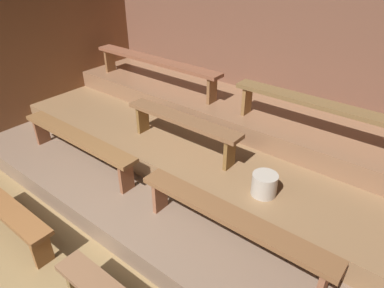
{
  "coord_description": "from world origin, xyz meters",
  "views": [
    {
      "loc": [
        2.45,
        -0.29,
        2.95
      ],
      "look_at": [
        0.01,
        2.77,
        0.61
      ],
      "focal_mm": 32.35,
      "sensor_mm": 36.0,
      "label": 1
    }
  ],
  "objects_px": {
    "bench_lower_right": "(230,220)",
    "bench_floor_left": "(9,214)",
    "bench_middle_center": "(182,123)",
    "bench_upper_left": "(155,63)",
    "bench_upper_right": "(333,111)",
    "bench_lower_left": "(77,140)",
    "pail_middle": "(264,184)"
  },
  "relations": [
    {
      "from": "bench_floor_left",
      "to": "bench_upper_left",
      "type": "xyz_separation_m",
      "value": [
        -0.55,
        2.93,
        0.85
      ]
    },
    {
      "from": "bench_upper_right",
      "to": "bench_upper_left",
      "type": "bearing_deg",
      "value": 180.0
    },
    {
      "from": "bench_upper_right",
      "to": "bench_lower_left",
      "type": "bearing_deg",
      "value": -146.29
    },
    {
      "from": "bench_floor_left",
      "to": "bench_upper_right",
      "type": "height_order",
      "value": "bench_upper_right"
    },
    {
      "from": "bench_floor_left",
      "to": "bench_lower_right",
      "type": "xyz_separation_m",
      "value": [
        2.11,
        1.16,
        0.29
      ]
    },
    {
      "from": "bench_floor_left",
      "to": "bench_upper_left",
      "type": "height_order",
      "value": "bench_upper_left"
    },
    {
      "from": "bench_middle_center",
      "to": "bench_upper_right",
      "type": "bearing_deg",
      "value": 30.85
    },
    {
      "from": "bench_floor_left",
      "to": "bench_lower_right",
      "type": "relative_size",
      "value": 0.67
    },
    {
      "from": "bench_lower_left",
      "to": "bench_middle_center",
      "type": "bearing_deg",
      "value": 37.39
    },
    {
      "from": "bench_lower_right",
      "to": "bench_upper_right",
      "type": "distance_m",
      "value": 1.87
    },
    {
      "from": "bench_floor_left",
      "to": "bench_lower_left",
      "type": "height_order",
      "value": "bench_lower_left"
    },
    {
      "from": "bench_middle_center",
      "to": "bench_upper_left",
      "type": "distance_m",
      "value": 1.66
    },
    {
      "from": "bench_upper_left",
      "to": "bench_middle_center",
      "type": "bearing_deg",
      "value": -34.38
    },
    {
      "from": "pail_middle",
      "to": "bench_floor_left",
      "type": "bearing_deg",
      "value": -139.28
    },
    {
      "from": "bench_lower_right",
      "to": "bench_upper_left",
      "type": "height_order",
      "value": "bench_upper_left"
    },
    {
      "from": "bench_lower_left",
      "to": "bench_lower_right",
      "type": "xyz_separation_m",
      "value": [
        2.41,
        0.0,
        0.0
      ]
    },
    {
      "from": "bench_middle_center",
      "to": "bench_upper_right",
      "type": "relative_size",
      "value": 0.67
    },
    {
      "from": "bench_lower_right",
      "to": "bench_floor_left",
      "type": "bearing_deg",
      "value": -151.13
    },
    {
      "from": "bench_lower_left",
      "to": "bench_middle_center",
      "type": "distance_m",
      "value": 1.42
    },
    {
      "from": "bench_floor_left",
      "to": "bench_lower_left",
      "type": "bearing_deg",
      "value": 104.81
    },
    {
      "from": "bench_lower_left",
      "to": "bench_lower_right",
      "type": "distance_m",
      "value": 2.41
    },
    {
      "from": "bench_lower_left",
      "to": "bench_upper_right",
      "type": "height_order",
      "value": "bench_upper_right"
    },
    {
      "from": "pail_middle",
      "to": "bench_upper_right",
      "type": "bearing_deg",
      "value": 78.05
    },
    {
      "from": "bench_floor_left",
      "to": "bench_upper_left",
      "type": "relative_size",
      "value": 0.56
    },
    {
      "from": "bench_middle_center",
      "to": "bench_upper_left",
      "type": "height_order",
      "value": "bench_upper_left"
    },
    {
      "from": "bench_floor_left",
      "to": "bench_upper_left",
      "type": "distance_m",
      "value": 3.1
    },
    {
      "from": "pail_middle",
      "to": "bench_lower_left",
      "type": "bearing_deg",
      "value": -164.84
    },
    {
      "from": "bench_lower_left",
      "to": "pail_middle",
      "type": "height_order",
      "value": "pail_middle"
    },
    {
      "from": "bench_lower_right",
      "to": "bench_middle_center",
      "type": "xyz_separation_m",
      "value": [
        -1.31,
        0.85,
        0.27
      ]
    },
    {
      "from": "bench_floor_left",
      "to": "bench_middle_center",
      "type": "height_order",
      "value": "bench_middle_center"
    },
    {
      "from": "bench_upper_right",
      "to": "pail_middle",
      "type": "bearing_deg",
      "value": -101.95
    },
    {
      "from": "pail_middle",
      "to": "bench_upper_left",
      "type": "bearing_deg",
      "value": 157.24
    }
  ]
}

